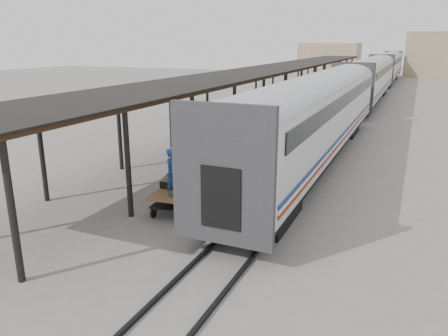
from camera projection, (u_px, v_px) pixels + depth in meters
ground at (189, 204)px, 17.40m from camera, size 160.00×160.00×0.00m
train at (370, 77)px, 45.14m from camera, size 3.45×76.01×4.01m
canopy at (282, 68)px, 38.71m from camera, size 4.90×64.30×4.15m
rails at (368, 102)px, 46.05m from camera, size 1.54×150.00×0.12m
building_left at (330, 58)px, 92.54m from camera, size 12.00×8.00×6.00m
baggage_cart at (176, 194)px, 16.54m from camera, size 1.47×2.51×0.86m
suitcase_stack at (177, 181)px, 16.77m from camera, size 1.19×1.13×0.59m
luggage_tug at (282, 114)px, 35.10m from camera, size 1.37×1.78×1.39m
porter at (173, 172)px, 15.58m from camera, size 0.48×0.67×1.72m
pedestrian at (282, 114)px, 33.50m from camera, size 1.07×0.75×1.69m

